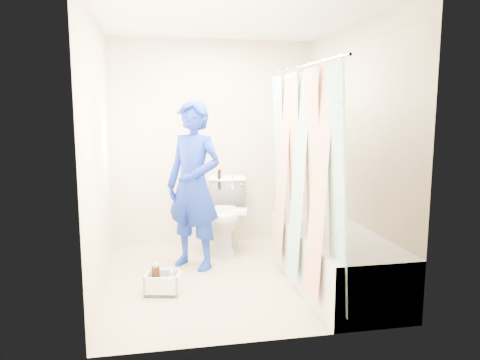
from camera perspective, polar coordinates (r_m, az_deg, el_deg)
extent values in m
plane|color=tan|center=(4.62, -0.82, -11.59)|extent=(2.60, 2.60, 0.00)
cube|color=white|center=(4.40, -0.90, 19.16)|extent=(2.40, 2.60, 0.02)
cube|color=beige|center=(5.63, -3.20, 4.63)|extent=(2.40, 0.02, 2.40)
cube|color=beige|center=(3.08, 3.40, 1.15)|extent=(2.40, 0.02, 2.40)
cube|color=beige|center=(4.30, -16.81, 2.97)|extent=(0.02, 2.60, 2.40)
cube|color=beige|center=(4.71, 13.70, 3.57)|extent=(0.02, 2.60, 2.40)
cube|color=silver|center=(4.38, 11.36, -9.47)|extent=(0.70, 1.75, 0.50)
cube|color=white|center=(4.32, 11.44, -6.82)|extent=(0.58, 1.63, 0.06)
cylinder|color=silver|center=(4.06, 7.67, 13.54)|extent=(0.02, 1.90, 0.02)
cube|color=white|center=(4.09, 7.40, 0.44)|extent=(0.06, 1.75, 1.80)
imported|color=white|center=(5.31, -1.80, -4.26)|extent=(0.64, 0.89, 0.82)
cube|color=white|center=(5.17, -1.93, -3.83)|extent=(0.54, 0.33, 0.04)
cylinder|color=black|center=(5.46, -2.52, 0.11)|extent=(0.04, 0.04, 0.24)
cylinder|color=gold|center=(5.44, -2.53, 1.47)|extent=(0.07, 0.07, 0.03)
cylinder|color=white|center=(5.45, -0.93, -0.13)|extent=(0.03, 0.03, 0.20)
imported|color=navy|center=(4.68, -5.67, -0.68)|extent=(0.73, 0.71, 1.68)
cube|color=white|center=(4.27, -9.35, -13.24)|extent=(0.34, 0.30, 0.03)
cube|color=white|center=(4.27, -11.25, -12.22)|extent=(0.07, 0.24, 0.18)
cube|color=white|center=(4.22, -7.48, -12.38)|extent=(0.07, 0.24, 0.18)
cube|color=white|center=(4.15, -9.66, -12.84)|extent=(0.29, 0.08, 0.18)
cube|color=white|center=(4.35, -9.11, -11.79)|extent=(0.29, 0.08, 0.18)
cylinder|color=#3B1C0B|center=(4.28, -10.22, -11.58)|extent=(0.07, 0.07, 0.20)
cylinder|color=silver|center=(4.27, -8.46, -11.73)|extent=(0.06, 0.06, 0.18)
cylinder|color=beige|center=(4.19, -9.23, -12.50)|extent=(0.04, 0.04, 0.13)
cylinder|color=#3B1C0B|center=(4.21, -10.47, -12.93)|extent=(0.06, 0.06, 0.06)
cylinder|color=gold|center=(4.20, -10.48, -12.48)|extent=(0.06, 0.06, 0.01)
imported|color=white|center=(4.18, -8.26, -12.10)|extent=(0.10, 0.10, 0.19)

